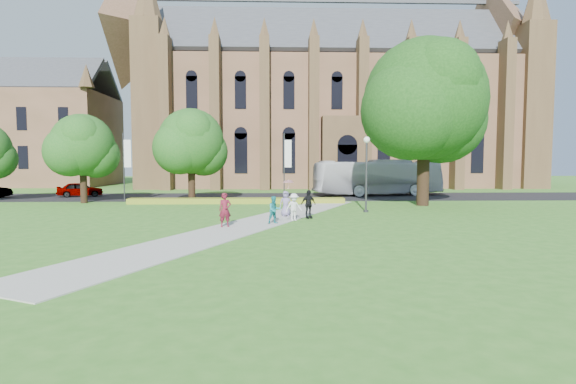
{
  "coord_description": "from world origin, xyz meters",
  "views": [
    {
      "loc": [
        1.05,
        -24.41,
        3.58
      ],
      "look_at": [
        1.98,
        3.93,
        1.6
      ],
      "focal_mm": 28.0,
      "sensor_mm": 36.0,
      "label": 1
    }
  ],
  "objects_px": {
    "large_tree": "(425,100)",
    "pedestrian_0": "(225,210)",
    "streetlamp": "(366,165)",
    "car_0": "(80,189)",
    "tour_coach": "(378,177)"
  },
  "relations": [
    {
      "from": "large_tree",
      "to": "car_0",
      "type": "distance_m",
      "value": 33.48
    },
    {
      "from": "large_tree",
      "to": "pedestrian_0",
      "type": "distance_m",
      "value": 19.93
    },
    {
      "from": "pedestrian_0",
      "to": "large_tree",
      "type": "bearing_deg",
      "value": 21.66
    },
    {
      "from": "streetlamp",
      "to": "car_0",
      "type": "height_order",
      "value": "streetlamp"
    },
    {
      "from": "car_0",
      "to": "large_tree",
      "type": "bearing_deg",
      "value": -125.93
    },
    {
      "from": "large_tree",
      "to": "pedestrian_0",
      "type": "height_order",
      "value": "large_tree"
    },
    {
      "from": "large_tree",
      "to": "pedestrian_0",
      "type": "xyz_separation_m",
      "value": [
        -14.54,
        -11.44,
        -7.41
      ]
    },
    {
      "from": "streetlamp",
      "to": "car_0",
      "type": "relative_size",
      "value": 1.24
    },
    {
      "from": "large_tree",
      "to": "pedestrian_0",
      "type": "relative_size",
      "value": 7.22
    },
    {
      "from": "tour_coach",
      "to": "large_tree",
      "type": "bearing_deg",
      "value": 176.62
    },
    {
      "from": "tour_coach",
      "to": "pedestrian_0",
      "type": "distance_m",
      "value": 25.52
    },
    {
      "from": "large_tree",
      "to": "car_0",
      "type": "xyz_separation_m",
      "value": [
        -31.14,
        9.67,
        -7.63
      ]
    },
    {
      "from": "tour_coach",
      "to": "pedestrian_0",
      "type": "relative_size",
      "value": 7.22
    },
    {
      "from": "streetlamp",
      "to": "car_0",
      "type": "xyz_separation_m",
      "value": [
        -25.64,
        14.17,
        -2.56
      ]
    },
    {
      "from": "streetlamp",
      "to": "large_tree",
      "type": "height_order",
      "value": "large_tree"
    }
  ]
}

